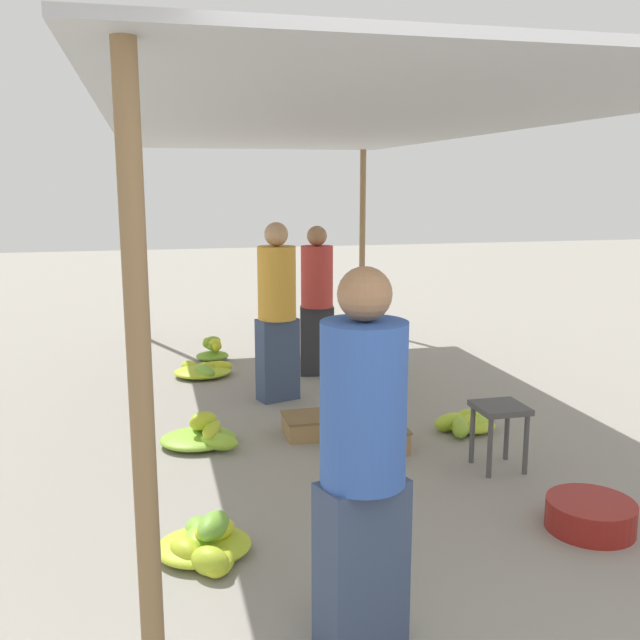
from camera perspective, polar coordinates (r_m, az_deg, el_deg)
canopy_post_front_left at (r=2.43m, az=-14.02°, el=-8.11°), size 0.08×0.08×2.42m
canopy_post_back_left at (r=9.26m, az=-13.94°, el=5.80°), size 0.08×0.08×2.42m
canopy_post_back_right at (r=9.69m, az=3.40°, el=6.31°), size 0.08×0.08×2.42m
canopy_tarp at (r=5.95m, az=-0.06°, el=15.26°), size 3.27×7.33×0.04m
vendor_foreground at (r=2.98m, az=3.44°, el=-11.19°), size 0.45×0.45×1.67m
stool at (r=5.18m, az=14.18°, el=-7.61°), size 0.34×0.34×0.47m
basin_black at (r=4.57m, az=20.82°, el=-14.39°), size 0.51×0.51×0.17m
banana_pile_left_0 at (r=4.07m, az=-9.19°, el=-17.23°), size 0.52×0.62×0.24m
banana_pile_left_1 at (r=7.56m, az=-9.19°, el=-3.98°), size 0.61×0.64×0.15m
banana_pile_left_2 at (r=5.62m, az=-9.37°, el=-9.05°), size 0.60×0.63×0.27m
banana_pile_left_3 at (r=8.17m, az=-8.57°, el=-2.27°), size 0.37×0.34×0.28m
banana_pile_right_0 at (r=7.08m, az=4.78°, el=-4.69°), size 0.52×0.42×0.22m
banana_pile_right_1 at (r=5.96m, az=11.64°, el=-8.14°), size 0.60×0.44×0.15m
banana_pile_right_2 at (r=8.12m, az=1.61°, el=-2.66°), size 0.58×0.53×0.21m
banana_pile_right_3 at (r=8.78m, az=1.99°, el=-1.55°), size 0.51×0.46×0.23m
crate_near at (r=5.74m, az=-0.97°, el=-8.43°), size 0.38×0.38×0.17m
crate_mid at (r=5.48m, az=4.59°, el=-9.33°), size 0.41×0.41×0.18m
shopper_walking_mid at (r=6.50m, az=-3.45°, el=0.86°), size 0.44×0.44×1.64m
shopper_walking_far at (r=7.36m, az=-0.24°, el=1.72°), size 0.39×0.39×1.56m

